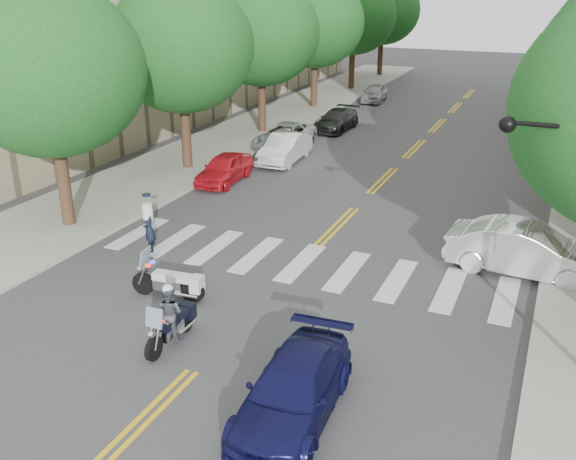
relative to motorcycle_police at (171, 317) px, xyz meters
The scene contains 18 objects.
ground 1.58m from the motorcycle_police, 38.73° to the right, with size 140.00×140.00×0.00m, color #38383A.
sidewalk_left 22.75m from the motorcycle_police, 111.71° to the left, with size 5.00×60.00×0.15m, color #9E9991.
tree_l_0 10.44m from the motorcycle_police, 146.38° to the left, with size 6.40×6.40×8.45m.
tree_l_1 15.97m from the motorcycle_police, 120.43° to the left, with size 6.40×6.40×8.45m.
tree_l_2 23.00m from the motorcycle_police, 110.05° to the left, with size 6.40×6.40×8.45m.
tree_l_3 30.51m from the motorcycle_police, 104.83° to the left, with size 6.40×6.40×8.45m.
tree_l_4 38.22m from the motorcycle_police, 101.73° to the left, with size 6.40×6.40×8.45m.
tree_l_5 46.03m from the motorcycle_police, 99.70° to the left, with size 6.40×6.40×8.45m.
motorcycle_police is the anchor object (origin of this frame).
motorcycle_parked 2.33m from the motorcycle_police, 121.79° to the left, with size 2.22×0.60×1.43m.
officer_standing 5.89m from the motorcycle_police, 130.03° to the left, with size 0.58×0.38×1.60m, color black.
convertible 10.76m from the motorcycle_police, 45.13° to the left, with size 1.63×4.68×1.54m, color white.
sedan_blue 4.07m from the motorcycle_police, 19.75° to the right, with size 1.71×4.20×1.22m, color #0F0F3E.
parked_car_a 13.20m from the motorcycle_police, 113.25° to the left, with size 1.46×3.64×1.24m, color red.
parked_car_b 16.67m from the motorcycle_police, 104.27° to the left, with size 1.44×4.14×1.37m, color white.
parked_car_c 19.34m from the motorcycle_police, 105.63° to the left, with size 2.07×4.48×1.24m, color #A6A9AE.
parked_car_d 23.98m from the motorcycle_police, 99.87° to the left, with size 1.64×4.04×1.17m, color black.
parked_car_e 33.45m from the motorcycle_police, 97.99° to the left, with size 1.44×3.59×1.22m, color #AAAAAF.
Camera 1 is at (6.99, -10.53, 8.49)m, focal length 40.00 mm.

